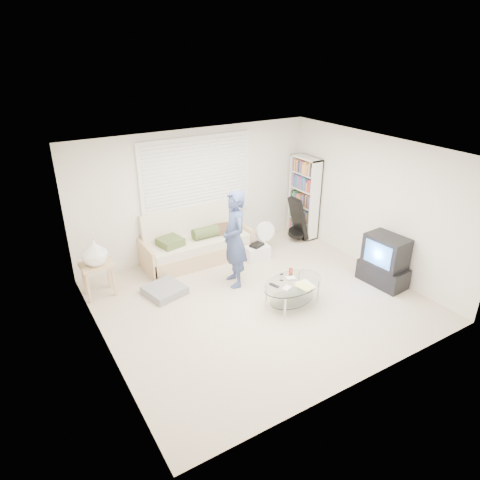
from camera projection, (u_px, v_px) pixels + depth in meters
ground at (259, 300)px, 7.18m from camera, size 5.00×5.00×0.00m
room_shell at (244, 200)px, 6.86m from camera, size 5.02×4.52×2.51m
window_blinds at (197, 179)px, 8.23m from camera, size 2.32×0.08×1.62m
futon_sofa at (196, 244)px, 8.38m from camera, size 2.11×0.85×1.03m
grey_floor_pillow at (165, 290)px, 7.34m from camera, size 0.73×0.73×0.14m
side_table at (95, 255)px, 7.02m from camera, size 0.52×0.42×1.04m
bookshelf at (304, 197)px, 9.26m from camera, size 0.28×0.74×1.76m
guitar_case at (298, 222)px, 9.15m from camera, size 0.40×0.36×0.97m
floor_fan at (264, 234)px, 8.67m from camera, size 0.40×0.27×0.68m
storage_bin at (257, 252)px, 8.49m from camera, size 0.50×0.37×0.33m
tv_unit at (384, 261)px, 7.51m from camera, size 0.52×0.87×0.92m
coffee_table at (292, 287)px, 6.93m from camera, size 1.20×0.86×0.53m
standing_person at (234, 239)px, 7.33m from camera, size 0.54×0.70×1.74m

